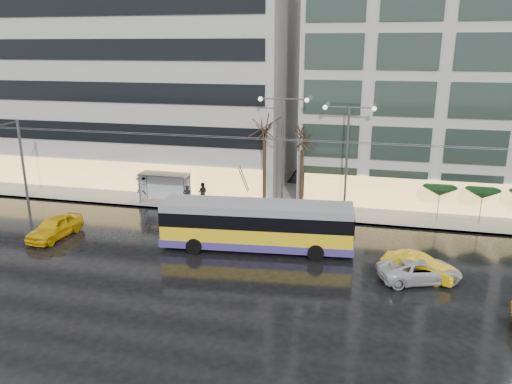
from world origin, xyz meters
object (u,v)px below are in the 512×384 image
(street_lamp_near, at_px, (283,139))
(trolleybus, at_px, (257,227))
(taxi_a, at_px, (55,227))
(bus_shelter, at_px, (161,181))

(street_lamp_near, bearing_deg, trolleybus, -91.23)
(taxi_a, bearing_deg, street_lamp_near, 37.33)
(trolleybus, bearing_deg, bus_shelter, 141.91)
(bus_shelter, distance_m, taxi_a, 10.13)
(bus_shelter, height_order, street_lamp_near, street_lamp_near)
(trolleybus, distance_m, bus_shelter, 12.98)
(bus_shelter, distance_m, street_lamp_near, 11.14)
(street_lamp_near, relative_size, taxi_a, 1.99)
(bus_shelter, relative_size, street_lamp_near, 0.47)
(bus_shelter, xyz_separation_m, street_lamp_near, (10.38, 0.11, 4.03))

